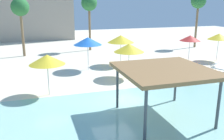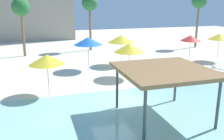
# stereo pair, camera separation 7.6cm
# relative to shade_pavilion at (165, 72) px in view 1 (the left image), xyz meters

# --- Properties ---
(ground_plane) EXTENTS (80.00, 80.00, 0.00)m
(ground_plane) POSITION_rel_shade_pavilion_xyz_m (-1.54, 3.15, -2.46)
(ground_plane) COLOR beige
(shade_pavilion) EXTENTS (4.33, 4.33, 2.62)m
(shade_pavilion) POSITION_rel_shade_pavilion_xyz_m (0.00, 0.00, 0.00)
(shade_pavilion) COLOR #42474C
(shade_pavilion) RESTS_ON ground
(beach_umbrella_blue_2) EXTENTS (2.43, 2.43, 2.87)m
(beach_umbrella_blue_2) POSITION_rel_shade_pavilion_xyz_m (-1.58, 10.53, 0.07)
(beach_umbrella_blue_2) COLOR silver
(beach_umbrella_blue_2) RESTS_ON ground
(beach_umbrella_yellow_3) EXTENTS (2.21, 2.21, 2.75)m
(beach_umbrella_yellow_3) POSITION_rel_shade_pavilion_xyz_m (11.73, 10.16, -0.02)
(beach_umbrella_yellow_3) COLOR silver
(beach_umbrella_yellow_3) RESTS_ON ground
(beach_umbrella_yellow_4) EXTENTS (2.36, 2.36, 2.67)m
(beach_umbrella_yellow_4) POSITION_rel_shade_pavilion_xyz_m (0.99, 7.32, -0.12)
(beach_umbrella_yellow_4) COLOR silver
(beach_umbrella_yellow_4) RESTS_ON ground
(beach_umbrella_yellow_5) EXTENTS (2.23, 2.23, 2.62)m
(beach_umbrella_yellow_5) POSITION_rel_shade_pavilion_xyz_m (-5.29, 5.14, -0.15)
(beach_umbrella_yellow_5) COLOR silver
(beach_umbrella_yellow_5) RESTS_ON ground
(beach_umbrella_red_6) EXTENTS (2.02, 2.02, 2.61)m
(beach_umbrella_red_6) POSITION_rel_shade_pavilion_xyz_m (8.79, 10.74, -0.13)
(beach_umbrella_red_6) COLOR silver
(beach_umbrella_red_6) RESTS_ON ground
(beach_umbrella_yellow_7) EXTENTS (2.48, 2.48, 2.81)m
(beach_umbrella_yellow_7) POSITION_rel_shade_pavilion_xyz_m (1.72, 11.35, 0.01)
(beach_umbrella_yellow_7) COLOR silver
(beach_umbrella_yellow_7) RESTS_ON ground
(lounge_chair_1) EXTENTS (1.25, 1.98, 0.74)m
(lounge_chair_1) POSITION_rel_shade_pavilion_xyz_m (9.07, 6.46, -2.13)
(lounge_chair_1) COLOR white
(lounge_chair_1) RESTS_ON ground
(palm_tree_0) EXTENTS (1.90, 1.90, 6.89)m
(palm_tree_0) POSITION_rel_shade_pavilion_xyz_m (14.36, 17.59, 3.29)
(palm_tree_0) COLOR brown
(palm_tree_0) RESTS_ON ground
(palm_tree_1) EXTENTS (1.90, 1.90, 6.65)m
(palm_tree_1) POSITION_rel_shade_pavilion_xyz_m (0.63, 19.67, 3.07)
(palm_tree_1) COLOR brown
(palm_tree_1) RESTS_ON ground
(palm_tree_2) EXTENTS (1.90, 1.90, 6.23)m
(palm_tree_2) POSITION_rel_shade_pavilion_xyz_m (-7.12, 18.32, 2.67)
(palm_tree_2) COLOR brown
(palm_tree_2) RESTS_ON ground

